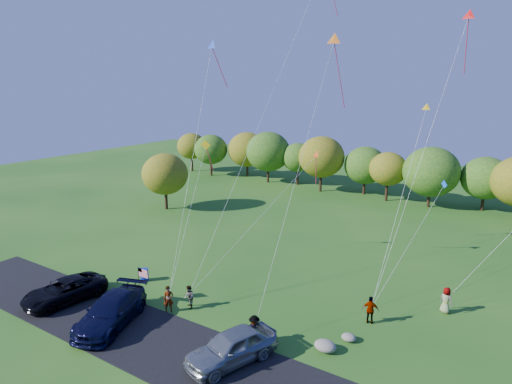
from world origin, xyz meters
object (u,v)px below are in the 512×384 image
minivan_navy (111,311)px  trash_barrel (144,275)px  flyer_a (168,299)px  minivan_dark (64,291)px  flyer_c (254,330)px  flyer_e (446,300)px  flyer_b (189,297)px  flyer_d (371,310)px  park_bench (96,279)px  minivan_silver (232,347)px

minivan_navy → trash_barrel: (-3.35, 5.99, -0.51)m
flyer_a → trash_barrel: flyer_a is taller
minivan_dark → minivan_navy: minivan_navy is taller
flyer_c → flyer_e: size_ratio=0.99×
flyer_a → flyer_e: flyer_a is taller
trash_barrel → flyer_b: bearing=-13.4°
flyer_a → flyer_d: bearing=-15.8°
minivan_navy → flyer_a: 3.84m
minivan_dark → park_bench: minivan_dark is taller
trash_barrel → park_bench: bearing=-133.8°
flyer_d → minivan_silver: bearing=44.1°
flyer_c → park_bench: 14.76m
minivan_silver → flyer_a: minivan_silver is taller
minivan_navy → flyer_e: 22.39m
minivan_silver → flyer_a: 7.45m
park_bench → minivan_dark: bearing=-106.5°
minivan_silver → flyer_d: bearing=78.2°
flyer_c → park_bench: flyer_c is taller
minivan_silver → trash_barrel: minivan_silver is taller
flyer_c → flyer_e: bearing=-108.1°
park_bench → flyer_b: bearing=-17.0°
minivan_navy → minivan_silver: bearing=-13.9°
flyer_d → flyer_e: size_ratio=1.02×
minivan_dark → minivan_silver: minivan_silver is taller
flyer_c → trash_barrel: (-12.24, 2.62, -0.43)m
flyer_e → trash_barrel: 22.42m
flyer_a → park_bench: 7.71m
minivan_navy → flyer_b: (2.64, 4.56, -0.17)m
flyer_a → minivan_navy: bearing=-161.5°
flyer_d → minivan_navy: bearing=18.9°
flyer_a → flyer_d: 13.54m
flyer_e → minivan_dark: bearing=52.6°
minivan_dark → flyer_b: (8.05, 4.22, -0.05)m
trash_barrel → minivan_navy: bearing=-60.8°
minivan_navy → flyer_a: minivan_navy is taller
minivan_silver → park_bench: (-14.77, 2.33, -0.50)m
flyer_b → flyer_a: bearing=-86.3°
minivan_silver → flyer_a: bearing=-179.7°
flyer_c → park_bench: bearing=22.3°
minivan_navy → flyer_a: size_ratio=3.42×
park_bench → flyer_c: bearing=-25.0°
minivan_navy → trash_barrel: minivan_navy is taller
flyer_b → flyer_e: size_ratio=0.89×
flyer_b → flyer_c: (6.25, -1.19, 0.09)m
minivan_dark → flyer_c: bearing=20.0°
flyer_c → flyer_a: bearing=22.3°
flyer_c → flyer_b: bearing=11.5°
minivan_dark → flyer_e: bearing=38.1°
flyer_b → park_bench: bearing=-134.3°
trash_barrel → flyer_d: bearing=11.6°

